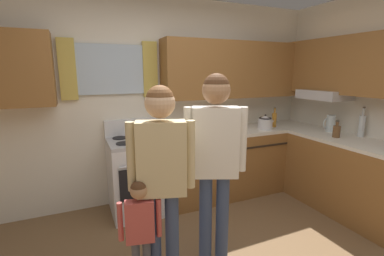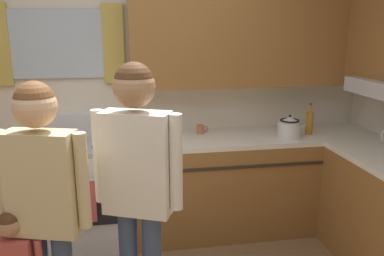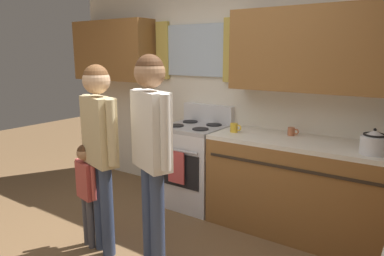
# 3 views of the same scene
# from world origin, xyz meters

# --- Properties ---
(back_wall_unit) EXTENTS (4.60, 0.42, 2.60)m
(back_wall_unit) POSITION_xyz_m (0.07, 1.81, 1.47)
(back_wall_unit) COLOR silver
(back_wall_unit) RESTS_ON ground
(kitchen_counter_run) EXTENTS (2.29, 2.01, 0.90)m
(kitchen_counter_run) POSITION_xyz_m (1.47, 1.16, 0.45)
(kitchen_counter_run) COLOR brown
(kitchen_counter_run) RESTS_ON ground
(stove_oven) EXTENTS (0.63, 0.67, 1.10)m
(stove_oven) POSITION_xyz_m (-0.33, 1.54, 0.47)
(stove_oven) COLOR silver
(stove_oven) RESTS_ON ground
(mug_mustard_yellow) EXTENTS (0.12, 0.08, 0.09)m
(mug_mustard_yellow) POSITION_xyz_m (0.18, 1.49, 0.95)
(mug_mustard_yellow) COLOR gold
(mug_mustard_yellow) RESTS_ON kitchen_counter_run
(cup_terracotta) EXTENTS (0.11, 0.07, 0.08)m
(cup_terracotta) POSITION_xyz_m (0.70, 1.67, 0.94)
(cup_terracotta) COLOR #B76642
(cup_terracotta) RESTS_ON kitchen_counter_run
(stovetop_kettle) EXTENTS (0.27, 0.20, 0.21)m
(stovetop_kettle) POSITION_xyz_m (1.44, 1.41, 1.00)
(stovetop_kettle) COLOR silver
(stovetop_kettle) RESTS_ON kitchen_counter_run
(adult_holding_child) EXTENTS (0.48, 0.25, 1.59)m
(adult_holding_child) POSITION_xyz_m (-0.41, 0.27, 1.00)
(adult_holding_child) COLOR #38476B
(adult_holding_child) RESTS_ON ground
(adult_in_plaid) EXTENTS (0.48, 0.29, 1.67)m
(adult_in_plaid) POSITION_xyz_m (0.08, 0.35, 1.05)
(adult_in_plaid) COLOR #38476B
(adult_in_plaid) RESTS_ON ground
(small_child) EXTENTS (0.31, 0.13, 0.93)m
(small_child) POSITION_xyz_m (-0.59, 0.25, 0.58)
(small_child) COLOR #4C4C56
(small_child) RESTS_ON ground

